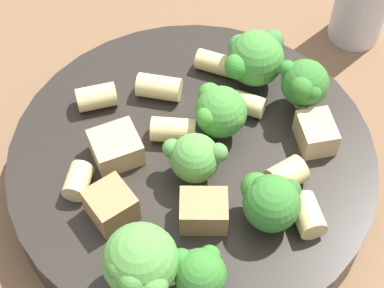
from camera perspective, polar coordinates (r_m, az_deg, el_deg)
name	(u,v)px	position (r m, az deg, el deg)	size (l,w,h in m)	color
ground_plane	(192,182)	(0.42, 0.00, -3.41)	(2.00, 2.00, 0.00)	brown
pasta_bowl	(192,166)	(0.40, 0.00, -1.95)	(0.23, 0.23, 0.03)	#28231E
broccoli_floret_0	(200,272)	(0.33, 0.69, -11.31)	(0.03, 0.03, 0.03)	#84AD60
broccoli_floret_1	(218,110)	(0.39, 2.30, 3.07)	(0.03, 0.04, 0.04)	#93B766
broccoli_floret_2	(195,158)	(0.37, 0.23, -1.24)	(0.03, 0.03, 0.03)	#84AD60
broccoli_floret_3	(304,84)	(0.40, 9.94, 5.30)	(0.03, 0.03, 0.04)	#9EC175
broccoli_floret_4	(268,201)	(0.35, 6.81, -5.08)	(0.03, 0.04, 0.04)	#9EC175
broccoli_floret_5	(254,57)	(0.41, 5.57, 7.68)	(0.04, 0.04, 0.04)	#9EC175
broccoli_floret_6	(140,264)	(0.32, -4.64, -10.58)	(0.04, 0.04, 0.05)	#9EC175
rigatoni_0	(307,215)	(0.36, 10.23, -6.24)	(0.02, 0.02, 0.02)	#E0C67F
rigatoni_1	(177,128)	(0.39, -1.38, 1.45)	(0.02, 0.02, 0.03)	#E0C67F
rigatoni_2	(97,97)	(0.41, -8.48, 4.14)	(0.02, 0.02, 0.02)	#E0C67F
rigatoni_3	(216,63)	(0.43, 2.13, 7.19)	(0.01, 0.01, 0.03)	#E0C67F
rigatoni_4	(78,181)	(0.38, -10.11, -3.25)	(0.01, 0.01, 0.02)	#E0C67F
rigatoni_5	(249,104)	(0.41, 5.06, 3.53)	(0.01, 0.01, 0.02)	#E0C67F
rigatoni_6	(159,87)	(0.41, -2.95, 5.06)	(0.02, 0.02, 0.03)	#E0C67F
rigatoni_7	(287,175)	(0.38, 8.41, -2.76)	(0.02, 0.02, 0.02)	#E0C67F
chicken_chunk_0	(204,211)	(0.36, 1.04, -5.98)	(0.03, 0.02, 0.02)	#A87A4C
chicken_chunk_1	(116,147)	(0.39, -6.78, -0.30)	(0.03, 0.03, 0.02)	tan
chicken_chunk_2	(316,133)	(0.40, 10.95, 0.96)	(0.03, 0.02, 0.02)	tan
chicken_chunk_3	(112,206)	(0.36, -7.13, -5.52)	(0.02, 0.02, 0.02)	#A87A4C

